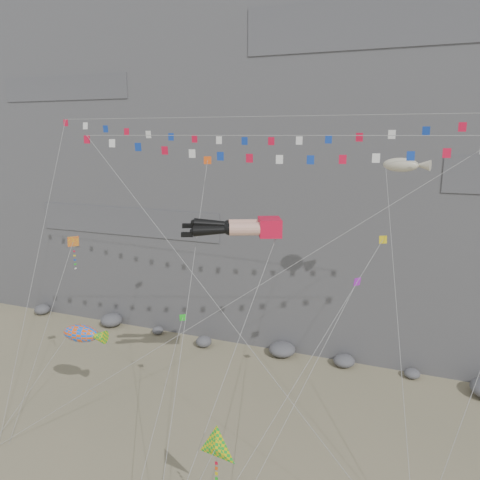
{
  "coord_description": "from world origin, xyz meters",
  "views": [
    {
      "loc": [
        11.39,
        -23.88,
        21.16
      ],
      "look_at": [
        -1.33,
        9.0,
        13.2
      ],
      "focal_mm": 35.0,
      "sensor_mm": 36.0,
      "label": 1
    }
  ],
  "objects": [
    {
      "name": "talus_boulders",
      "position": [
        0.0,
        17.0,
        0.6
      ],
      "size": [
        60.0,
        3.0,
        1.2
      ],
      "primitive_type": null,
      "color": "slate",
      "rests_on": "ground"
    },
    {
      "name": "fish_windsock",
      "position": [
        -11.21,
        1.89,
        6.8
      ],
      "size": [
        6.25,
        5.61,
        9.22
      ],
      "color": "#FF550D",
      "rests_on": "ground"
    },
    {
      "name": "small_kite_d",
      "position": [
        9.18,
        7.69,
        14.04
      ],
      "size": [
        8.09,
        14.45,
        21.19
      ],
      "color": "gold",
      "rests_on": "ground"
    },
    {
      "name": "harlequin_kite",
      "position": [
        -10.83,
        1.38,
        13.84
      ],
      "size": [
        4.14,
        5.22,
        14.96
      ],
      "color": "red",
      "rests_on": "ground"
    },
    {
      "name": "blimp_windsock",
      "position": [
        9.98,
        10.33,
        19.08
      ],
      "size": [
        4.58,
        12.85,
        22.64
      ],
      "color": "beige",
      "rests_on": "ground"
    },
    {
      "name": "delta_kite",
      "position": [
        2.56,
        -4.52,
        5.31
      ],
      "size": [
        3.4,
        2.78,
        6.95
      ],
      "color": "yellow",
      "rests_on": "ground"
    },
    {
      "name": "small_kite_b",
      "position": [
        7.88,
        6.51,
        11.43
      ],
      "size": [
        5.5,
        12.3,
        17.05
      ],
      "color": "purple",
      "rests_on": "ground"
    },
    {
      "name": "small_kite_c",
      "position": [
        -3.56,
        3.4,
        8.32
      ],
      "size": [
        2.21,
        10.47,
        13.12
      ],
      "color": "green",
      "rests_on": "ground"
    },
    {
      "name": "legs_kite",
      "position": [
        0.7,
        4.17,
        15.22
      ],
      "size": [
        6.61,
        14.01,
        19.91
      ],
      "rotation": [
        0.0,
        0.0,
        0.42
      ],
      "color": "red",
      "rests_on": "ground"
    },
    {
      "name": "ground",
      "position": [
        0.0,
        0.0,
        0.0
      ],
      "size": [
        120.0,
        120.0,
        0.0
      ],
      "primitive_type": "plane",
      "color": "gray",
      "rests_on": "ground"
    },
    {
      "name": "flag_banner_lower",
      "position": [
        3.94,
        4.9,
        21.08
      ],
      "size": [
        29.05,
        9.02,
        23.97
      ],
      "color": "red",
      "rests_on": "ground"
    },
    {
      "name": "cliff",
      "position": [
        0.0,
        32.0,
        25.0
      ],
      "size": [
        80.0,
        28.0,
        50.0
      ],
      "primitive_type": "cube",
      "color": "slate",
      "rests_on": "ground"
    },
    {
      "name": "small_kite_a",
      "position": [
        -2.96,
        6.66,
        19.01
      ],
      "size": [
        3.13,
        13.22,
        23.15
      ],
      "color": "#ED5313",
      "rests_on": "ground"
    },
    {
      "name": "flag_banner_upper",
      "position": [
        0.42,
        7.87,
        22.36
      ],
      "size": [
        33.98,
        11.65,
        29.17
      ],
      "color": "red",
      "rests_on": "ground"
    }
  ]
}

